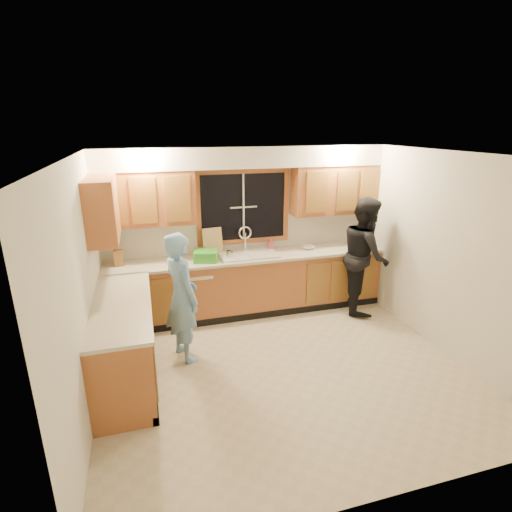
% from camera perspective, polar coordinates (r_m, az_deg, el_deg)
% --- Properties ---
extents(floor, '(4.20, 4.20, 0.00)m').
position_cam_1_polar(floor, '(5.01, 3.90, -15.56)').
color(floor, '#C1B294').
rests_on(floor, ground).
extents(ceiling, '(4.20, 4.20, 0.00)m').
position_cam_1_polar(ceiling, '(4.18, 4.66, 14.25)').
color(ceiling, white).
extents(wall_back, '(4.20, 0.00, 4.20)m').
position_cam_1_polar(wall_back, '(6.18, -1.81, 3.85)').
color(wall_back, silver).
rests_on(wall_back, ground).
extents(wall_left, '(0.00, 3.80, 3.80)m').
position_cam_1_polar(wall_left, '(4.24, -23.54, -4.59)').
color(wall_left, silver).
rests_on(wall_left, ground).
extents(wall_right, '(0.00, 3.80, 3.80)m').
position_cam_1_polar(wall_right, '(5.50, 25.25, 0.24)').
color(wall_right, silver).
rests_on(wall_right, ground).
extents(base_cabinets_back, '(4.20, 0.60, 0.88)m').
position_cam_1_polar(base_cabinets_back, '(6.16, -1.04, -4.14)').
color(base_cabinets_back, '#AB6031').
rests_on(base_cabinets_back, ground).
extents(base_cabinets_left, '(0.60, 1.90, 0.88)m').
position_cam_1_polar(base_cabinets_left, '(4.87, -18.30, -11.57)').
color(base_cabinets_left, '#AB6031').
rests_on(base_cabinets_left, ground).
extents(countertop_back, '(4.20, 0.63, 0.04)m').
position_cam_1_polar(countertop_back, '(5.99, -1.03, -0.12)').
color(countertop_back, beige).
rests_on(countertop_back, base_cabinets_back).
extents(countertop_left, '(0.63, 1.90, 0.04)m').
position_cam_1_polar(countertop_left, '(4.67, -18.67, -6.64)').
color(countertop_left, beige).
rests_on(countertop_left, base_cabinets_left).
extents(upper_cabinets_left, '(1.35, 0.33, 0.75)m').
position_cam_1_polar(upper_cabinets_left, '(5.72, -15.55, 7.91)').
color(upper_cabinets_left, '#AB6031').
rests_on(upper_cabinets_left, wall_back).
extents(upper_cabinets_right, '(1.35, 0.33, 0.75)m').
position_cam_1_polar(upper_cabinets_right, '(6.41, 11.13, 9.29)').
color(upper_cabinets_right, '#AB6031').
rests_on(upper_cabinets_right, wall_back).
extents(upper_cabinets_return, '(0.33, 0.90, 0.75)m').
position_cam_1_polar(upper_cabinets_return, '(5.14, -21.12, 6.24)').
color(upper_cabinets_return, '#AB6031').
rests_on(upper_cabinets_return, wall_left).
extents(soffit, '(4.20, 0.35, 0.30)m').
position_cam_1_polar(soffit, '(5.83, -1.48, 13.95)').
color(soffit, white).
rests_on(soffit, wall_back).
extents(window_frame, '(1.44, 0.03, 1.14)m').
position_cam_1_polar(window_frame, '(6.09, -1.82, 7.01)').
color(window_frame, black).
rests_on(window_frame, wall_back).
extents(sink, '(0.86, 0.52, 0.57)m').
position_cam_1_polar(sink, '(6.01, -1.08, -0.38)').
color(sink, silver).
rests_on(sink, countertop_back).
extents(dishwasher, '(0.60, 0.56, 0.82)m').
position_cam_1_polar(dishwasher, '(6.02, -8.89, -5.24)').
color(dishwasher, silver).
rests_on(dishwasher, floor).
extents(stove, '(0.58, 0.75, 0.90)m').
position_cam_1_polar(stove, '(4.38, -18.50, -15.09)').
color(stove, silver).
rests_on(stove, floor).
extents(man, '(0.57, 0.69, 1.62)m').
position_cam_1_polar(man, '(4.91, -10.55, -5.81)').
color(man, '#71A5D5').
rests_on(man, floor).
extents(woman, '(0.93, 1.05, 1.78)m').
position_cam_1_polar(woman, '(6.32, 15.28, 0.11)').
color(woman, black).
rests_on(woman, floor).
extents(knife_block, '(0.13, 0.11, 0.23)m').
position_cam_1_polar(knife_block, '(5.84, -19.04, -0.25)').
color(knife_block, olive).
rests_on(knife_block, countertop_back).
extents(cutting_board, '(0.31, 0.14, 0.40)m').
position_cam_1_polar(cutting_board, '(6.03, -6.22, 2.12)').
color(cutting_board, tan).
rests_on(cutting_board, countertop_back).
extents(dish_crate, '(0.39, 0.38, 0.15)m').
position_cam_1_polar(dish_crate, '(5.78, -7.19, 0.05)').
color(dish_crate, '#319225').
rests_on(dish_crate, countertop_back).
extents(soap_bottle, '(0.09, 0.09, 0.18)m').
position_cam_1_polar(soap_bottle, '(6.26, 2.08, 1.73)').
color(soap_bottle, '#D55175').
rests_on(soap_bottle, countertop_back).
extents(bowl, '(0.24, 0.24, 0.05)m').
position_cam_1_polar(bowl, '(6.34, 7.46, 1.20)').
color(bowl, silver).
rests_on(bowl, countertop_back).
extents(can_left, '(0.09, 0.09, 0.13)m').
position_cam_1_polar(can_left, '(5.82, -3.90, 0.17)').
color(can_left, '#B6A48C').
rests_on(can_left, countertop_back).
extents(can_right, '(0.08, 0.08, 0.11)m').
position_cam_1_polar(can_right, '(5.84, -3.59, 0.12)').
color(can_right, '#B6A48C').
rests_on(can_right, countertop_back).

